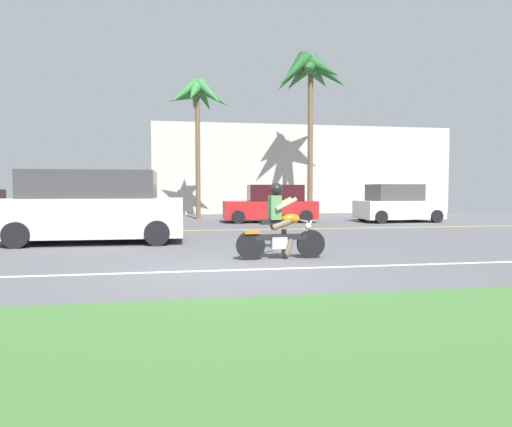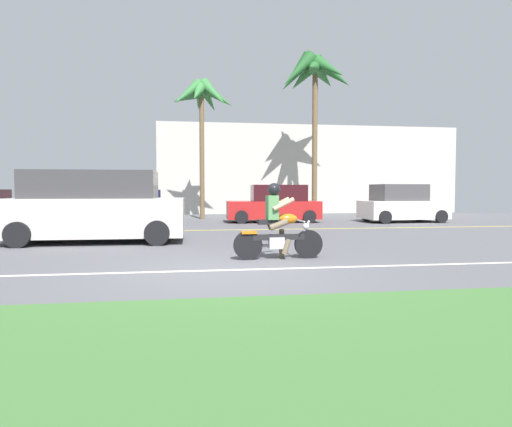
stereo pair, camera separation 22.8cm
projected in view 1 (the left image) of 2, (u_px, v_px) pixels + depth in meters
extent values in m
cube|color=#545459|center=(216.00, 250.00, 10.90)|extent=(56.00, 30.00, 0.04)
cube|color=#3D6B33|center=(286.00, 351.00, 3.91)|extent=(56.00, 3.80, 0.06)
cube|color=silver|center=(230.00, 270.00, 8.04)|extent=(50.40, 0.12, 0.01)
cube|color=yellow|center=(203.00, 230.00, 16.08)|extent=(50.40, 0.12, 0.01)
cylinder|color=black|center=(311.00, 244.00, 9.49)|extent=(0.59, 0.10, 0.59)
cylinder|color=black|center=(251.00, 245.00, 9.24)|extent=(0.59, 0.10, 0.59)
cylinder|color=#B7BAC1|center=(306.00, 232.00, 9.46)|extent=(0.26, 0.06, 0.51)
cube|color=black|center=(281.00, 237.00, 9.36)|extent=(1.07, 0.13, 0.12)
cube|color=#B7BAC1|center=(279.00, 243.00, 9.36)|extent=(0.32, 0.20, 0.23)
ellipsoid|color=#B76614|center=(290.00, 219.00, 9.38)|extent=(0.43, 0.23, 0.22)
cube|color=black|center=(272.00, 222.00, 9.30)|extent=(0.48, 0.23, 0.10)
cube|color=#B76614|center=(252.00, 232.00, 9.23)|extent=(0.32, 0.17, 0.06)
cylinder|color=#B7BAC1|center=(303.00, 221.00, 9.43)|extent=(0.05, 0.61, 0.04)
sphere|color=#B7BAC1|center=(308.00, 226.00, 9.46)|extent=(0.14, 0.14, 0.14)
cylinder|color=#B7BAC1|center=(267.00, 246.00, 9.43)|extent=(0.49, 0.08, 0.07)
cube|color=#4C7F4C|center=(275.00, 207.00, 9.30)|extent=(0.22, 0.32, 0.49)
sphere|color=black|center=(277.00, 189.00, 9.29)|extent=(0.25, 0.25, 0.25)
cylinder|color=brown|center=(281.00, 225.00, 9.25)|extent=(0.40, 0.14, 0.25)
cylinder|color=brown|center=(279.00, 224.00, 9.44)|extent=(0.40, 0.14, 0.25)
cylinder|color=brown|center=(284.00, 244.00, 9.52)|extent=(0.11, 0.11, 0.60)
cylinder|color=brown|center=(289.00, 247.00, 9.28)|extent=(0.20, 0.11, 0.33)
cylinder|color=tan|center=(287.00, 204.00, 9.15)|extent=(0.44, 0.10, 0.28)
cylinder|color=tan|center=(282.00, 204.00, 9.53)|extent=(0.44, 0.10, 0.28)
cube|color=beige|center=(95.00, 217.00, 12.29)|extent=(4.68, 2.05, 1.02)
cube|color=#3B3A3D|center=(91.00, 185.00, 12.23)|extent=(3.37, 1.75, 0.74)
cylinder|color=black|center=(16.00, 235.00, 11.08)|extent=(0.64, 0.23, 0.64)
cylinder|color=black|center=(157.00, 233.00, 11.59)|extent=(0.64, 0.23, 0.64)
cylinder|color=black|center=(41.00, 228.00, 13.02)|extent=(0.64, 0.23, 0.64)
cylinder|color=black|center=(161.00, 227.00, 13.54)|extent=(0.64, 0.23, 0.64)
cylinder|color=black|center=(9.00, 217.00, 19.45)|extent=(0.57, 0.21, 0.56)
cube|color=navy|center=(122.00, 212.00, 19.63)|extent=(4.27, 1.87, 0.67)
cube|color=black|center=(128.00, 197.00, 19.66)|extent=(2.50, 1.54, 0.61)
cylinder|color=black|center=(158.00, 215.00, 20.78)|extent=(0.57, 0.21, 0.56)
cylinder|color=black|center=(88.00, 216.00, 20.10)|extent=(0.57, 0.21, 0.56)
cylinder|color=black|center=(158.00, 217.00, 19.19)|extent=(0.57, 0.21, 0.56)
cylinder|color=black|center=(82.00, 218.00, 18.51)|extent=(0.57, 0.21, 0.56)
cube|color=#AD1E1E|center=(270.00, 210.00, 20.30)|extent=(4.14, 1.83, 0.78)
cube|color=#351116|center=(275.00, 193.00, 20.29)|extent=(2.42, 1.53, 0.72)
cylinder|color=black|center=(298.00, 215.00, 21.32)|extent=(0.57, 0.20, 0.56)
cylinder|color=black|center=(235.00, 215.00, 20.94)|extent=(0.57, 0.20, 0.56)
cylinder|color=black|center=(306.00, 217.00, 19.68)|extent=(0.57, 0.20, 0.56)
cylinder|color=black|center=(238.00, 217.00, 19.31)|extent=(0.57, 0.20, 0.56)
cube|color=white|center=(399.00, 210.00, 20.45)|extent=(3.71, 1.94, 0.79)
cube|color=#444346|center=(394.00, 193.00, 20.37)|extent=(2.18, 1.62, 0.73)
cylinder|color=black|center=(381.00, 217.00, 19.31)|extent=(0.57, 0.20, 0.56)
cylinder|color=black|center=(437.00, 216.00, 19.88)|extent=(0.57, 0.20, 0.56)
cylinder|color=black|center=(363.00, 215.00, 21.05)|extent=(0.57, 0.20, 0.56)
cylinder|color=black|center=(414.00, 214.00, 21.61)|extent=(0.57, 0.20, 0.56)
cylinder|color=brown|center=(198.00, 156.00, 22.20)|extent=(0.23, 0.23, 6.17)
sphere|color=#337538|center=(197.00, 91.00, 22.05)|extent=(0.60, 0.60, 0.60)
cone|color=#337538|center=(213.00, 96.00, 22.24)|extent=(1.82, 0.74, 1.42)
cone|color=#337538|center=(204.00, 98.00, 22.78)|extent=(1.38, 1.83, 1.49)
cone|color=#337538|center=(195.00, 98.00, 22.80)|extent=(0.76, 1.84, 1.35)
cone|color=#337538|center=(184.00, 97.00, 22.33)|extent=(1.86, 1.46, 0.96)
cone|color=#337538|center=(183.00, 93.00, 21.60)|extent=(1.81, 1.32, 1.54)
cone|color=#337538|center=(194.00, 92.00, 21.29)|extent=(1.05, 1.88, 1.40)
cone|color=#337538|center=(210.00, 94.00, 21.64)|extent=(1.67, 1.60, 1.58)
cylinder|color=brown|center=(310.00, 143.00, 24.03)|extent=(0.28, 0.28, 7.78)
sphere|color=#235B28|center=(311.00, 68.00, 23.84)|extent=(0.73, 0.73, 0.73)
cone|color=#235B28|center=(328.00, 74.00, 24.10)|extent=(2.34, 0.97, 1.83)
cone|color=#235B28|center=(318.00, 77.00, 24.69)|extent=(2.14, 2.27, 1.43)
cone|color=#235B28|center=(299.00, 77.00, 24.67)|extent=(1.66, 2.44, 1.70)
cone|color=#235B28|center=(292.00, 73.00, 24.01)|extent=(2.18, 1.41, 2.18)
cone|color=#235B28|center=(294.00, 71.00, 23.44)|extent=(2.26, 1.30, 2.09)
cone|color=#235B28|center=(309.00, 68.00, 22.89)|extent=(1.61, 2.45, 1.28)
cone|color=#235B28|center=(325.00, 69.00, 23.07)|extent=(1.78, 2.41, 1.76)
cube|color=#BCB7AD|center=(300.00, 171.00, 29.67)|extent=(18.59, 4.00, 5.36)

